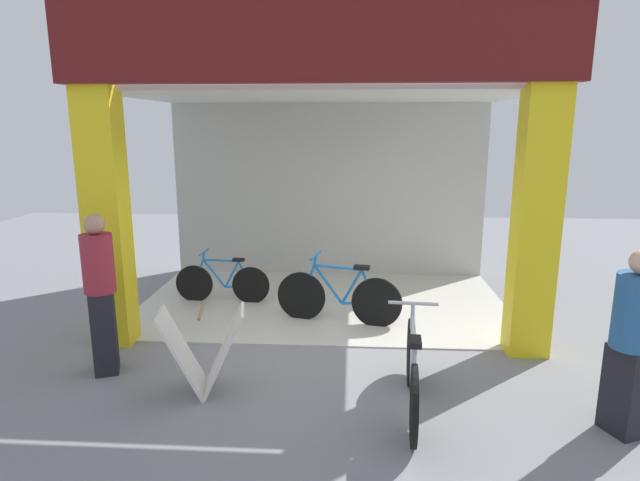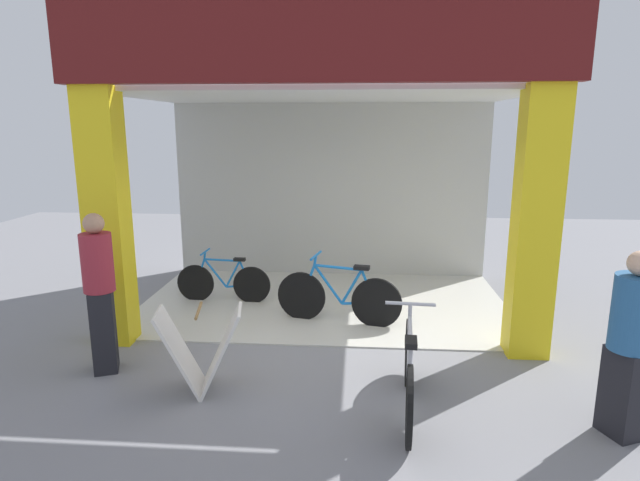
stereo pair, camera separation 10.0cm
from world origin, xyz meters
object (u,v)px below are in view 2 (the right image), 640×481
(bicycle_parked_0, at_px, (409,373))
(bicycle_inside_1, at_px, (339,297))
(sandwich_board_sign, at_px, (201,351))
(bicycle_inside_0, at_px, (224,282))
(pedestrian_1, at_px, (100,291))
(pedestrian_0, at_px, (630,343))

(bicycle_parked_0, bearing_deg, bicycle_inside_1, 108.75)
(bicycle_parked_0, xyz_separation_m, sandwich_board_sign, (-2.04, 0.22, 0.05))
(bicycle_inside_1, relative_size, sandwich_board_sign, 1.88)
(bicycle_inside_0, xyz_separation_m, pedestrian_1, (-0.72, -2.32, 0.58))
(pedestrian_1, bearing_deg, sandwich_board_sign, -17.97)
(bicycle_parked_0, bearing_deg, pedestrian_1, 169.32)
(sandwich_board_sign, relative_size, pedestrian_0, 0.55)
(bicycle_inside_1, height_order, sandwich_board_sign, bicycle_inside_1)
(bicycle_inside_0, relative_size, pedestrian_0, 0.88)
(bicycle_parked_0, height_order, sandwich_board_sign, bicycle_parked_0)
(pedestrian_0, distance_m, pedestrian_1, 5.11)
(bicycle_inside_1, bearing_deg, bicycle_parked_0, -71.25)
(bicycle_parked_0, relative_size, sandwich_board_sign, 1.94)
(bicycle_inside_1, relative_size, pedestrian_0, 1.03)
(pedestrian_1, bearing_deg, bicycle_parked_0, -10.68)
(bicycle_inside_0, relative_size, bicycle_inside_1, 0.85)
(bicycle_parked_0, xyz_separation_m, pedestrian_0, (1.80, -0.25, 0.47))
(pedestrian_0, bearing_deg, bicycle_inside_0, 143.63)
(bicycle_inside_0, height_order, pedestrian_1, pedestrian_1)
(bicycle_inside_0, xyz_separation_m, pedestrian_0, (4.32, -3.18, 0.54))
(bicycle_inside_0, xyz_separation_m, bicycle_parked_0, (2.52, -2.93, 0.07))
(pedestrian_1, bearing_deg, bicycle_inside_0, 72.78)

